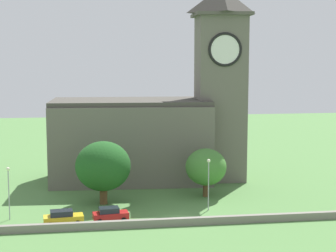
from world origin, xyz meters
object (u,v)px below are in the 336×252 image
at_px(streetlamp_west_mid, 209,176).
at_px(car_red, 110,214).
at_px(tree_by_tower, 103,166).
at_px(tree_riverside_east, 206,167).
at_px(car_yellow, 63,217).
at_px(streetlamp_west_end, 9,184).
at_px(church, 158,123).

bearing_deg(streetlamp_west_mid, car_red, -167.41).
height_order(tree_by_tower, tree_riverside_east, tree_by_tower).
xyz_separation_m(car_yellow, tree_riverside_east, (19.48, 10.34, 3.35)).
xyz_separation_m(car_yellow, tree_by_tower, (5.01, 8.45, 4.29)).
bearing_deg(streetlamp_west_end, car_red, -11.59).
bearing_deg(tree_riverside_east, tree_by_tower, -172.55).
distance_m(car_yellow, tree_riverside_east, 22.31).
height_order(car_red, tree_riverside_east, tree_riverside_east).
bearing_deg(tree_by_tower, streetlamp_west_mid, -20.96).
height_order(car_yellow, tree_riverside_east, tree_riverside_east).
bearing_deg(car_yellow, tree_riverside_east, 27.97).
relative_size(car_yellow, streetlamp_west_mid, 0.71).
relative_size(streetlamp_west_end, tree_by_tower, 0.76).
relative_size(church, streetlamp_west_end, 4.85).
distance_m(streetlamp_west_mid, tree_by_tower, 14.25).
xyz_separation_m(church, tree_riverside_east, (5.32, -11.59, -4.97)).
xyz_separation_m(car_red, streetlamp_west_mid, (12.72, 2.84, 3.65)).
height_order(church, car_red, church).
height_order(church, tree_riverside_east, church).
distance_m(car_red, tree_riverside_east, 17.35).
bearing_deg(tree_riverside_east, streetlamp_west_mid, -99.56).
distance_m(streetlamp_west_mid, tree_riverside_east, 7.09).
bearing_deg(tree_by_tower, streetlamp_west_end, -154.72).
distance_m(car_red, tree_by_tower, 9.04).
bearing_deg(streetlamp_west_mid, tree_by_tower, 159.04).
bearing_deg(tree_by_tower, car_red, -85.88).
bearing_deg(church, streetlamp_west_mid, -77.43).
bearing_deg(streetlamp_west_end, tree_riverside_east, 15.76).
bearing_deg(tree_by_tower, church, 55.84).
xyz_separation_m(car_red, streetlamp_west_end, (-12.11, 2.48, 3.52)).
distance_m(streetlamp_west_end, tree_by_tower, 12.79).
height_order(car_yellow, tree_by_tower, tree_by_tower).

